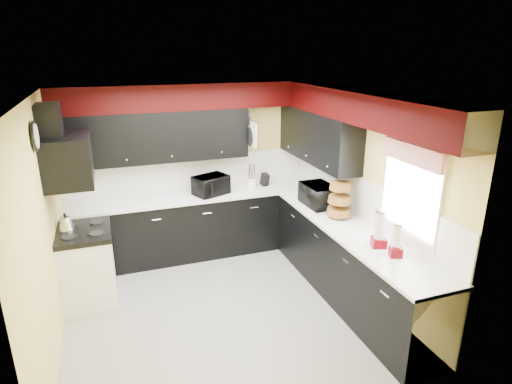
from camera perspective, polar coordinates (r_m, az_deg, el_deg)
ground at (r=5.34m, az=-4.21°, el=-15.02°), size 3.60×3.60×0.00m
wall_back at (r=6.43m, az=-8.82°, el=3.08°), size 3.60×0.06×2.50m
wall_right at (r=5.47m, az=13.92°, el=-0.05°), size 0.06×3.60×2.50m
wall_left at (r=4.67m, az=-26.47°, el=-4.85°), size 0.06×3.60×2.50m
ceiling at (r=4.46m, az=-4.99°, el=12.74°), size 3.60×3.60×0.06m
cab_back at (r=6.41m, az=-7.94°, el=-4.50°), size 3.60×0.60×0.90m
cab_right at (r=5.40m, az=12.30°, el=-9.44°), size 0.60×3.00×0.90m
counter_back at (r=6.24m, az=-8.13°, el=-0.53°), size 3.62×0.64×0.04m
counter_right at (r=5.20m, az=12.66°, el=-4.86°), size 0.64×3.02×0.04m
splash_back at (r=6.43m, az=-8.78°, el=2.55°), size 3.60×0.02×0.50m
splash_right at (r=5.49m, az=13.79°, el=-0.66°), size 0.02×3.60×0.50m
upper_back at (r=6.06m, az=-13.42°, el=7.20°), size 2.60×0.35×0.70m
upper_right at (r=5.99m, az=8.21°, el=7.38°), size 0.35×1.80×0.70m
soffit_back at (r=6.05m, az=-8.99°, el=12.49°), size 3.60×0.36×0.35m
soffit_right at (r=4.99m, az=14.27°, el=10.85°), size 0.36×3.24×0.35m
stove at (r=5.65m, az=-21.48°, el=-9.27°), size 0.60×0.75×0.86m
cooktop at (r=5.46m, az=-22.05°, el=-4.99°), size 0.62×0.77×0.06m
hood at (r=5.20m, az=-23.79°, el=3.99°), size 0.50×0.78×0.55m
hood_duct at (r=5.13m, az=-25.86°, el=8.36°), size 0.24×0.40×0.40m
window at (r=4.69m, az=20.01°, el=0.06°), size 0.03×0.86×0.96m
valance at (r=4.55m, az=20.03°, el=4.76°), size 0.04×0.88×0.20m
pan_top at (r=6.23m, az=-1.19°, el=9.87°), size 0.03×0.22×0.40m
pan_mid at (r=6.16m, az=-0.79°, el=7.40°), size 0.03×0.28×0.46m
pan_low at (r=6.40m, az=-1.55°, el=7.57°), size 0.03×0.24×0.42m
cut_board at (r=6.04m, az=-0.33°, el=7.66°), size 0.03×0.26×0.35m
baskets at (r=5.39m, az=11.08°, el=-0.92°), size 0.27×0.27×0.50m
clock at (r=4.66m, az=-27.41°, el=6.62°), size 0.03×0.30×0.30m
deco_plate at (r=4.95m, az=16.76°, el=9.69°), size 0.03×0.24×0.24m
toaster_oven at (r=6.19m, az=-5.98°, el=0.92°), size 0.59×0.54×0.27m
microwave at (r=5.78m, az=8.34°, el=-0.42°), size 0.37×0.53×0.29m
utensil_crock at (r=6.44m, az=-0.57°, el=1.15°), size 0.14×0.14×0.15m
knife_block at (r=6.54m, az=1.19°, el=1.65°), size 0.11×0.14×0.20m
kettle at (r=5.52m, az=-24.02°, el=-3.81°), size 0.19×0.19×0.15m
dispenser_a at (r=4.56m, az=18.25°, el=-6.30°), size 0.16×0.16×0.33m
dispenser_b at (r=4.71m, az=16.19°, el=-4.83°), size 0.19×0.19×0.40m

